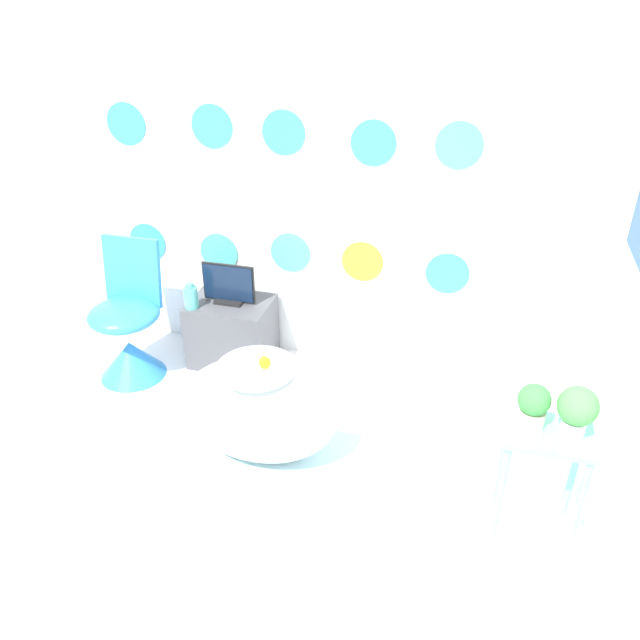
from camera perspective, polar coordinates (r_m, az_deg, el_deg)
ground_plane at (r=3.17m, az=-13.11°, el=-20.18°), size 12.00×12.00×0.00m
wall_back_dotted at (r=3.96m, az=-2.81°, el=13.56°), size 4.72×0.05×2.60m
rug at (r=3.59m, az=-6.47°, el=-12.24°), size 1.33×0.68×0.01m
bathtub at (r=3.43m, az=-5.61°, el=-8.14°), size 0.87×0.52×0.59m
rubber_duck at (r=3.21m, az=-5.10°, el=-3.83°), size 0.06×0.07×0.08m
chair at (r=4.25m, az=-17.09°, el=-1.40°), size 0.45×0.45×0.91m
tv_cabinet at (r=4.28m, az=-8.03°, el=-1.05°), size 0.54×0.40×0.45m
tv at (r=4.12m, az=-8.36°, el=3.11°), size 0.36×0.12×0.27m
vase at (r=4.11m, az=-11.71°, el=2.09°), size 0.09×0.09×0.17m
side_table at (r=3.07m, az=19.76°, el=-11.72°), size 0.39×0.30×0.59m
potted_plant_left at (r=2.91m, az=18.91°, el=-7.40°), size 0.14×0.14×0.22m
potted_plant_right at (r=2.90m, az=22.45°, el=-7.58°), size 0.17×0.17×0.25m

